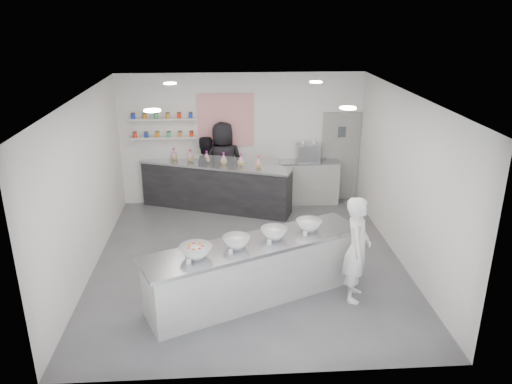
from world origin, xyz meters
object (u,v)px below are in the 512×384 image
(staff_right, at_px, (223,164))
(espresso_machine, at_px, (308,153))
(espresso_ledge, at_px, (309,182))
(staff_left, at_px, (205,171))
(woman_prep, at_px, (357,249))
(back_bar, at_px, (216,187))
(prep_counter, at_px, (255,270))

(staff_right, bearing_deg, espresso_machine, 164.79)
(espresso_ledge, relative_size, staff_left, 0.84)
(espresso_machine, relative_size, woman_prep, 0.30)
(woman_prep, bearing_deg, back_bar, 47.45)
(woman_prep, bearing_deg, espresso_machine, 19.04)
(prep_counter, height_order, staff_right, staff_right)
(staff_left, distance_m, staff_right, 0.46)
(back_bar, relative_size, woman_prep, 2.02)
(staff_right, bearing_deg, woman_prep, 101.57)
(prep_counter, relative_size, woman_prep, 2.08)
(espresso_ledge, xyz_separation_m, woman_prep, (0.05, -4.09, 0.34))
(prep_counter, relative_size, staff_left, 2.18)
(back_bar, height_order, woman_prep, woman_prep)
(staff_left, bearing_deg, espresso_ledge, 166.58)
(back_bar, xyz_separation_m, espresso_ledge, (2.16, 0.24, -0.03))
(espresso_machine, relative_size, staff_right, 0.26)
(espresso_ledge, height_order, staff_left, staff_left)
(espresso_machine, distance_m, woman_prep, 4.11)
(staff_right, bearing_deg, prep_counter, 81.98)
(prep_counter, xyz_separation_m, back_bar, (-0.65, 3.76, 0.05))
(prep_counter, distance_m, staff_left, 4.12)
(espresso_machine, height_order, woman_prep, woman_prep)
(espresso_ledge, distance_m, woman_prep, 4.11)
(espresso_ledge, distance_m, espresso_machine, 0.71)
(back_bar, relative_size, espresso_ledge, 2.52)
(espresso_machine, xyz_separation_m, staff_left, (-2.36, 0.01, -0.40))
(back_bar, bearing_deg, espresso_ledge, 27.08)
(espresso_ledge, height_order, staff_right, staff_right)
(espresso_ledge, height_order, woman_prep, woman_prep)
(espresso_ledge, xyz_separation_m, staff_left, (-2.41, 0.01, 0.31))
(staff_left, bearing_deg, back_bar, 121.83)
(prep_counter, height_order, espresso_machine, espresso_machine)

